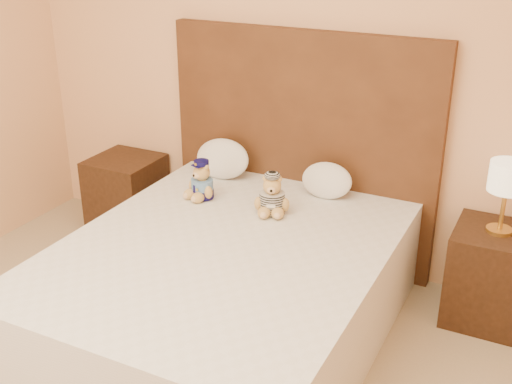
# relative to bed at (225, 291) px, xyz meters

# --- Properties ---
(room_walls) EXTENTS (4.04, 4.52, 2.72)m
(room_walls) POSITION_rel_bed_xyz_m (0.00, -0.74, 1.53)
(room_walls) COLOR #E6AC7D
(room_walls) RESTS_ON ground
(bed) EXTENTS (1.60, 2.00, 0.55)m
(bed) POSITION_rel_bed_xyz_m (0.00, 0.00, 0.00)
(bed) COLOR white
(bed) RESTS_ON ground
(headboard) EXTENTS (1.75, 0.08, 1.50)m
(headboard) POSITION_rel_bed_xyz_m (0.00, 1.01, 0.47)
(headboard) COLOR #532F19
(headboard) RESTS_ON ground
(nightstand_left) EXTENTS (0.45, 0.45, 0.55)m
(nightstand_left) POSITION_rel_bed_xyz_m (-1.25, 0.80, -0.00)
(nightstand_left) COLOR #381F11
(nightstand_left) RESTS_ON ground
(nightstand_right) EXTENTS (0.45, 0.45, 0.55)m
(nightstand_right) POSITION_rel_bed_xyz_m (1.25, 0.80, -0.00)
(nightstand_right) COLOR #381F11
(nightstand_right) RESTS_ON ground
(lamp) EXTENTS (0.20, 0.20, 0.40)m
(lamp) POSITION_rel_bed_xyz_m (1.25, 0.80, 0.57)
(lamp) COLOR gold
(lamp) RESTS_ON nightstand_right
(teddy_police) EXTENTS (0.26, 0.25, 0.24)m
(teddy_police) POSITION_rel_bed_xyz_m (-0.41, 0.47, 0.39)
(teddy_police) COLOR tan
(teddy_police) RESTS_ON bed
(teddy_prisoner) EXTENTS (0.27, 0.26, 0.24)m
(teddy_prisoner) POSITION_rel_bed_xyz_m (0.06, 0.46, 0.39)
(teddy_prisoner) COLOR tan
(teddy_prisoner) RESTS_ON bed
(pillow_left) EXTENTS (0.37, 0.24, 0.26)m
(pillow_left) POSITION_rel_bed_xyz_m (-0.47, 0.83, 0.41)
(pillow_left) COLOR white
(pillow_left) RESTS_ON bed
(pillow_right) EXTENTS (0.31, 0.20, 0.22)m
(pillow_right) POSITION_rel_bed_xyz_m (0.24, 0.83, 0.39)
(pillow_right) COLOR white
(pillow_right) RESTS_ON bed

